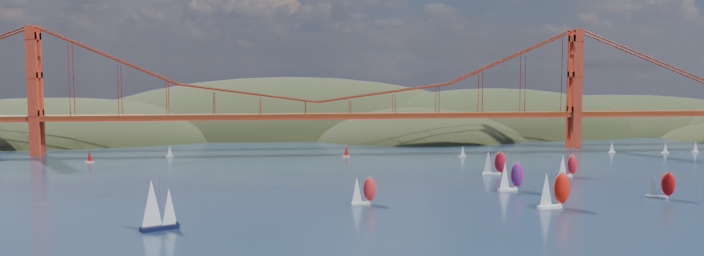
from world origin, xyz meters
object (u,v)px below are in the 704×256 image
racer_0 (363,190)px  racer_rwb (511,175)px  racer_5 (494,162)px  racer_3 (567,165)px  racer_2 (660,184)px  racer_1 (554,189)px  sloop_navy (157,205)px

racer_0 → racer_rwb: bearing=0.9°
racer_5 → racer_3: bearing=-5.5°
racer_2 → racer_5: racer_5 is taller
racer_rwb → racer_3: bearing=23.3°
racer_5 → racer_rwb: (-4.58, -30.22, 0.32)m
racer_0 → racer_1: 51.21m
racer_5 → racer_rwb: racer_rwb is taller
sloop_navy → racer_2: size_ratio=1.50×
racer_2 → sloop_navy: bearing=-138.1°
racer_0 → racer_1: bearing=-29.0°
racer_5 → racer_2: bearing=-43.3°
sloop_navy → racer_rwb: 106.17m
sloop_navy → racer_rwb: sloop_navy is taller
racer_3 → racer_rwb: bearing=-152.9°
racer_0 → racer_5: (51.96, 45.66, 0.38)m
racer_1 → racer_rwb: (-2.72, 25.97, -0.40)m
racer_0 → racer_5: racer_5 is taller
racer_2 → racer_rwb: size_ratio=0.88×
racer_rwb → racer_5: bearing=65.1°
racer_0 → racer_rwb: size_ratio=0.85×
racer_rwb → sloop_navy: bearing=-174.5°
racer_2 → racer_rwb: (-38.84, 16.06, 0.58)m
racer_3 → racer_rwb: (-28.39, -23.53, 0.70)m
racer_2 → racer_5: 57.58m
racer_2 → racer_rwb: racer_rwb is taller
racer_rwb → racer_1: bearing=-100.3°
sloop_navy → racer_0: sloop_navy is taller
racer_0 → racer_1: size_ratio=0.79×
racer_3 → racer_5: size_ratio=0.91×
racer_2 → racer_3: bearing=137.1°
racer_1 → racer_rwb: 26.11m
racer_1 → racer_5: racer_1 is taller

